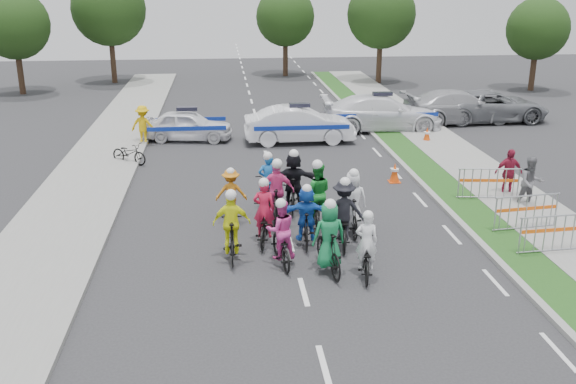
{
  "coord_description": "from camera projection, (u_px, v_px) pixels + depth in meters",
  "views": [
    {
      "loc": [
        -1.74,
        -13.18,
        6.91
      ],
      "look_at": [
        0.05,
        3.99,
        1.1
      ],
      "focal_mm": 40.0,
      "sensor_mm": 36.0,
      "label": 1
    }
  ],
  "objects": [
    {
      "name": "tree_0",
      "position": [
        14.0,
        25.0,
        38.48
      ],
      "size": [
        4.2,
        4.2,
        6.3
      ],
      "color": "#382619",
      "rests_on": "ground"
    },
    {
      "name": "rider_7",
      "position": [
        352.0,
        208.0,
        17.99
      ],
      "size": [
        0.82,
        1.85,
        1.92
      ],
      "rotation": [
        0.0,
        0.0,
        3.11
      ],
      "color": "black",
      "rests_on": "ground"
    },
    {
      "name": "ground",
      "position": [
        304.0,
        292.0,
        14.8
      ],
      "size": [
        90.0,
        90.0,
        0.0
      ],
      "primitive_type": "plane",
      "color": "#28282B",
      "rests_on": "ground"
    },
    {
      "name": "grass_strip",
      "position": [
        467.0,
        207.0,
        20.07
      ],
      "size": [
        1.2,
        60.0,
        0.11
      ],
      "primitive_type": "cube",
      "color": "#1B4516",
      "rests_on": "ground"
    },
    {
      "name": "rider_2",
      "position": [
        281.0,
        239.0,
        16.05
      ],
      "size": [
        0.84,
        1.81,
        1.78
      ],
      "rotation": [
        0.0,
        0.0,
        3.28
      ],
      "color": "black",
      "rests_on": "ground"
    },
    {
      "name": "tree_1",
      "position": [
        381.0,
        14.0,
        42.52
      ],
      "size": [
        4.55,
        4.55,
        6.82
      ],
      "color": "#382619",
      "rests_on": "ground"
    },
    {
      "name": "cone_1",
      "position": [
        427.0,
        135.0,
        28.01
      ],
      "size": [
        0.4,
        0.4,
        0.7
      ],
      "color": "#F24C0C",
      "rests_on": "ground"
    },
    {
      "name": "rider_6",
      "position": [
        264.0,
        221.0,
        17.39
      ],
      "size": [
        0.92,
        1.91,
        1.87
      ],
      "rotation": [
        0.0,
        0.0,
        2.98
      ],
      "color": "black",
      "rests_on": "ground"
    },
    {
      "name": "curb_right",
      "position": [
        445.0,
        208.0,
        20.0
      ],
      "size": [
        0.2,
        60.0,
        0.12
      ],
      "primitive_type": "cube",
      "color": "gray",
      "rests_on": "ground"
    },
    {
      "name": "police_car_0",
      "position": [
        188.0,
        125.0,
        28.36
      ],
      "size": [
        4.12,
        2.18,
        1.34
      ],
      "primitive_type": "imported",
      "rotation": [
        0.0,
        0.0,
        1.41
      ],
      "color": "white",
      "rests_on": "ground"
    },
    {
      "name": "rider_8",
      "position": [
        316.0,
        202.0,
        18.43
      ],
      "size": [
        0.93,
        2.07,
        2.05
      ],
      "rotation": [
        0.0,
        0.0,
        3.02
      ],
      "color": "black",
      "rests_on": "ground"
    },
    {
      "name": "tree_2",
      "position": [
        538.0,
        29.0,
        39.86
      ],
      "size": [
        3.85,
        3.85,
        5.77
      ],
      "color": "#382619",
      "rests_on": "ground"
    },
    {
      "name": "cone_0",
      "position": [
        395.0,
        173.0,
        22.62
      ],
      "size": [
        0.4,
        0.4,
        0.7
      ],
      "color": "#F24C0C",
      "rests_on": "ground"
    },
    {
      "name": "rider_9",
      "position": [
        277.0,
        199.0,
        18.67
      ],
      "size": [
        1.06,
        1.97,
        2.0
      ],
      "rotation": [
        0.0,
        0.0,
        2.97
      ],
      "color": "black",
      "rests_on": "ground"
    },
    {
      "name": "barrier_2",
      "position": [
        488.0,
        185.0,
        20.58
      ],
      "size": [
        2.05,
        0.74,
        1.12
      ],
      "primitive_type": null,
      "rotation": [
        0.0,
        0.0,
        -0.12
      ],
      "color": "#A5A8AD",
      "rests_on": "ground"
    },
    {
      "name": "marshal_hiviz",
      "position": [
        143.0,
        125.0,
        27.62
      ],
      "size": [
        1.21,
        0.88,
        1.69
      ],
      "primitive_type": "imported",
      "rotation": [
        0.0,
        0.0,
        2.89
      ],
      "color": "gold",
      "rests_on": "ground"
    },
    {
      "name": "barrier_0",
      "position": [
        554.0,
        235.0,
        16.57
      ],
      "size": [
        2.03,
        0.64,
        1.12
      ],
      "primitive_type": null,
      "rotation": [
        0.0,
        0.0,
        0.07
      ],
      "color": "#A5A8AD",
      "rests_on": "ground"
    },
    {
      "name": "rider_0",
      "position": [
        366.0,
        254.0,
        15.44
      ],
      "size": [
        0.85,
        1.76,
        1.72
      ],
      "rotation": [
        0.0,
        0.0,
        2.98
      ],
      "color": "black",
      "rests_on": "ground"
    },
    {
      "name": "police_car_1",
      "position": [
        299.0,
        125.0,
        27.93
      ],
      "size": [
        4.79,
        1.74,
        1.57
      ],
      "primitive_type": "imported",
      "rotation": [
        0.0,
        0.0,
        1.59
      ],
      "color": "white",
      "rests_on": "ground"
    },
    {
      "name": "rider_11",
      "position": [
        293.0,
        185.0,
        19.7
      ],
      "size": [
        1.63,
        1.94,
        1.98
      ],
      "rotation": [
        0.0,
        0.0,
        3.01
      ],
      "color": "black",
      "rests_on": "ground"
    },
    {
      "name": "parked_bike",
      "position": [
        129.0,
        153.0,
        24.83
      ],
      "size": [
        1.66,
        1.36,
        0.85
      ],
      "primitive_type": "imported",
      "rotation": [
        0.0,
        0.0,
        0.99
      ],
      "color": "black",
      "rests_on": "ground"
    },
    {
      "name": "rider_3",
      "position": [
        232.0,
        232.0,
        16.32
      ],
      "size": [
        0.97,
        1.82,
        1.91
      ],
      "rotation": [
        0.0,
        0.0,
        3.12
      ],
      "color": "black",
      "rests_on": "ground"
    },
    {
      "name": "sidewalk_right",
      "position": [
        522.0,
        205.0,
        20.24
      ],
      "size": [
        2.4,
        60.0,
        0.13
      ],
      "primitive_type": "cube",
      "color": "gray",
      "rests_on": "ground"
    },
    {
      "name": "barrier_1",
      "position": [
        526.0,
        214.0,
        18.08
      ],
      "size": [
        2.04,
        0.72,
        1.12
      ],
      "primitive_type": null,
      "rotation": [
        0.0,
        0.0,
        0.11
      ],
      "color": "#A5A8AD",
      "rests_on": "ground"
    },
    {
      "name": "police_car_2",
      "position": [
        382.0,
        113.0,
        30.19
      ],
      "size": [
        5.76,
        2.51,
        1.65
      ],
      "primitive_type": "imported",
      "rotation": [
        0.0,
        0.0,
        1.53
      ],
      "color": "white",
      "rests_on": "ground"
    },
    {
      "name": "sidewalk_left",
      "position": [
        63.0,
        222.0,
        18.85
      ],
      "size": [
        3.0,
        60.0,
        0.13
      ],
      "primitive_type": "cube",
      "color": "gray",
      "rests_on": "ground"
    },
    {
      "name": "rider_4",
      "position": [
        343.0,
        219.0,
        17.17
      ],
      "size": [
        1.16,
        1.98,
        1.95
      ],
      "rotation": [
        0.0,
        0.0,
        2.99
      ],
      "color": "black",
      "rests_on": "ground"
    },
    {
      "name": "tree_3",
      "position": [
        109.0,
        9.0,
        42.52
      ],
      "size": [
        4.9,
        4.9,
        7.35
      ],
      "color": "#382619",
      "rests_on": "ground"
    },
    {
      "name": "rider_10",
      "position": [
        231.0,
        200.0,
        18.94
      ],
      "size": [
        0.93,
        1.64,
        1.66
      ],
      "rotation": [
        0.0,
        0.0,
        3.12
      ],
      "color": "black",
      "rests_on": "ground"
    },
    {
      "name": "spectator_2",
      "position": [
        509.0,
        173.0,
        21.02
      ],
      "size": [
        0.94,
        0.4,
        1.61
      ],
      "primitive_type": "imported",
      "rotation": [
        0.0,
        0.0,
        0.01
      ],
      "color": "maroon",
      "rests_on": "ground"
    },
    {
      "name": "rider_1",
      "position": [
        329.0,
        244.0,
        15.57
      ],
      "size": [
        0.88,
        1.89,
        1.93
      ],
      "rotation": [
        0.0,
        0.0,
        3.29
      ],
      "color": "black",
      "rests_on": "ground"
    },
    {
      "name": "tree_4",
      "position": [
        285.0,
        17.0,
        45.81
      ],
      "size": [
        4.2,
        4.2,
        6.3
      ],
      "color": "#382619",
      "rests_on": "ground"
    },
    {
      "name": "rider_12",
      "position": [
        268.0,
        191.0,
        19.79
      ],
      "size": [
        0.77,
        1.91,
        1.91
      ],
      "rotation": [
        0.0,
        0.0,
        3.2
      ],
      "color": "black",
      "rests_on": "ground"
    },
    {
      "name": "rider_5",
      "position": [
        306.0,
        219.0,
        17.18
      ],
      "size": [
        1.43,
        1.7,
        1.75
      ],
      "rotation": [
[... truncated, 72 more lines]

